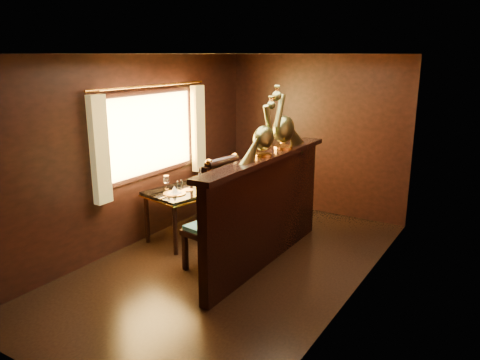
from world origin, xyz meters
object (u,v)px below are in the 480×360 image
at_px(chair_left, 217,213).
at_px(peacock_left, 264,127).
at_px(peacock_right, 284,117).
at_px(chair_right, 278,186).
at_px(dining_table, 191,193).

height_order(chair_left, peacock_left, peacock_left).
bearing_deg(chair_left, peacock_right, 79.01).
xyz_separation_m(chair_right, peacock_right, (0.28, -0.45, 1.02)).
distance_m(dining_table, peacock_right, 1.71).
xyz_separation_m(chair_left, peacock_left, (0.35, 0.44, 0.96)).
bearing_deg(chair_right, peacock_right, -73.72).
bearing_deg(peacock_right, chair_right, 122.21).
bearing_deg(chair_right, dining_table, -162.46).
height_order(chair_right, peacock_right, peacock_right).
relative_size(dining_table, peacock_left, 1.97).
height_order(dining_table, peacock_left, peacock_left).
relative_size(chair_left, peacock_left, 2.09).
relative_size(dining_table, peacock_right, 1.69).
bearing_deg(peacock_left, peacock_right, 90.00).
xyz_separation_m(dining_table, chair_left, (0.94, -0.72, 0.09)).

